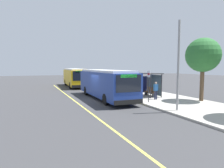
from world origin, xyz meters
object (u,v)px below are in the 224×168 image
at_px(transit_bus_main, 105,83).
at_px(transit_bus_second, 75,77).
at_px(pedestrian_commuter, 156,89).
at_px(route_sign_post, 149,82).
at_px(waiting_bench, 150,92).

distance_m(transit_bus_main, transit_bus_second, 13.63).
bearing_deg(pedestrian_commuter, route_sign_post, -55.72).
bearing_deg(route_sign_post, transit_bus_second, -171.26).
bearing_deg(route_sign_post, pedestrian_commuter, 124.28).
bearing_deg(transit_bus_second, waiting_bench, 18.39).
xyz_separation_m(transit_bus_main, waiting_bench, (1.22, 4.71, -0.98)).
distance_m(transit_bus_main, route_sign_post, 4.93).
bearing_deg(waiting_bench, transit_bus_second, -161.61).
height_order(transit_bus_second, waiting_bench, transit_bus_second).
distance_m(transit_bus_second, route_sign_post, 18.07).
bearing_deg(transit_bus_main, waiting_bench, 75.49).
distance_m(transit_bus_main, waiting_bench, 4.96).
height_order(transit_bus_main, waiting_bench, transit_bus_main).
relative_size(transit_bus_main, waiting_bench, 6.82).
height_order(waiting_bench, route_sign_post, route_sign_post).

